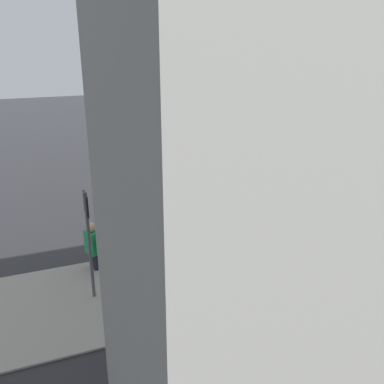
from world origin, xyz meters
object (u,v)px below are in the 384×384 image
at_px(fire_hydrant, 126,242).
at_px(pedestrian, 93,244).
at_px(moving_hatchback, 214,168).
at_px(sign_post, 88,230).

xyz_separation_m(fire_hydrant, pedestrian, (0.88, 0.36, 0.28)).
bearing_deg(moving_hatchback, fire_hydrant, 39.84).
relative_size(moving_hatchback, sign_post, 1.73).
distance_m(moving_hatchback, fire_hydrant, 5.05).
relative_size(moving_hatchback, fire_hydrant, 5.19).
bearing_deg(sign_post, pedestrian, -100.00).
relative_size(fire_hydrant, pedestrian, 0.66).
xyz_separation_m(moving_hatchback, fire_hydrant, (3.85, 3.21, -0.63)).
bearing_deg(sign_post, moving_hatchback, -136.12).
bearing_deg(pedestrian, fire_hydrant, -157.89).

